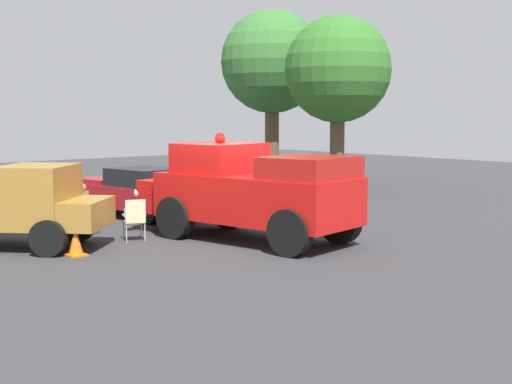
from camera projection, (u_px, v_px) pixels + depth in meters
ground_plane at (233, 239)px, 17.37m from camera, size 60.00×60.00×0.00m
vintage_fire_truck at (248, 191)px, 17.14m from camera, size 6.24×3.26×2.59m
classic_hot_rod at (137, 191)px, 21.11m from camera, size 4.58×2.46×1.46m
parked_pickup at (1, 205)px, 16.21m from camera, size 4.75×4.58×1.90m
lawn_chair_near_truck at (81, 211)px, 18.14m from camera, size 0.69×0.69×1.02m
lawn_chair_by_car at (272, 200)px, 20.32m from camera, size 0.69×0.69×1.02m
lawn_chair_spare at (135, 217)px, 17.02m from camera, size 0.64×0.64×1.02m
spectator_seated at (86, 206)px, 18.10m from camera, size 0.65×0.62×1.29m
oak_tree_left at (338, 70)px, 26.91m from camera, size 4.06×4.06×6.74m
oak_tree_distant at (272, 63)px, 31.58m from camera, size 4.59×4.59×7.63m
traffic_cone at (76, 242)px, 15.34m from camera, size 0.40×0.40×0.64m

